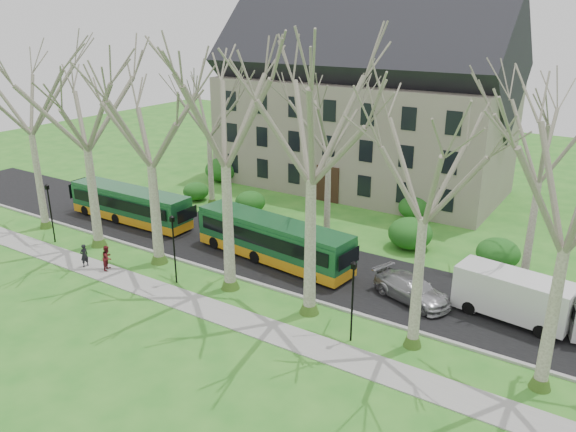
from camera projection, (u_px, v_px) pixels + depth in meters
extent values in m
plane|color=#2B7722|center=(265.00, 301.00, 32.32)|extent=(120.00, 120.00, 0.00)
cube|color=gray|center=(239.00, 320.00, 30.33)|extent=(70.00, 2.00, 0.06)
cube|color=black|center=(314.00, 267.00, 36.64)|extent=(80.00, 8.00, 0.06)
cube|color=#A5A39E|center=(280.00, 290.00, 33.47)|extent=(80.00, 0.25, 0.14)
cube|color=gray|center=(360.00, 134.00, 52.63)|extent=(26.00, 12.00, 10.00)
cylinder|color=black|center=(51.00, 216.00, 40.08)|extent=(0.10, 0.10, 4.00)
cube|color=black|center=(47.00, 187.00, 39.36)|extent=(0.22, 0.22, 0.30)
cylinder|color=black|center=(174.00, 253.00, 33.93)|extent=(0.10, 0.10, 4.00)
cube|color=black|center=(172.00, 219.00, 33.20)|extent=(0.22, 0.22, 0.30)
cylinder|color=black|center=(352.00, 305.00, 27.77)|extent=(0.10, 0.10, 4.00)
cube|color=black|center=(354.00, 266.00, 27.04)|extent=(0.22, 0.22, 0.30)
ellipsoid|color=#185619|center=(196.00, 189.00, 49.65)|extent=(2.60, 2.60, 2.00)
ellipsoid|color=#185619|center=(250.00, 201.00, 46.57)|extent=(2.60, 2.60, 2.00)
ellipsoid|color=#185619|center=(410.00, 235.00, 39.39)|extent=(2.60, 2.60, 2.00)
ellipsoid|color=#185619|center=(498.00, 253.00, 36.31)|extent=(2.60, 2.60, 2.00)
ellipsoid|color=#185619|center=(221.00, 171.00, 55.41)|extent=(2.60, 2.60, 2.00)
ellipsoid|color=#185619|center=(414.00, 207.00, 45.15)|extent=(2.60, 2.60, 2.00)
imported|color=#A09FA4|center=(412.00, 289.00, 32.10)|extent=(5.27, 3.54, 1.42)
imported|color=black|center=(84.00, 255.00, 36.46)|extent=(0.41, 0.58, 1.53)
imported|color=maroon|center=(107.00, 258.00, 35.98)|extent=(0.91, 0.99, 1.64)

